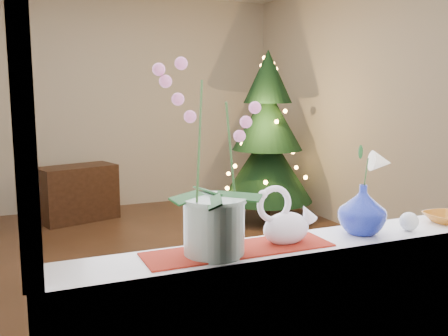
{
  "coord_description": "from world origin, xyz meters",
  "views": [
    {
      "loc": [
        -1.11,
        -3.94,
        1.49
      ],
      "look_at": [
        -0.02,
        -1.4,
        1.06
      ],
      "focal_mm": 40.0,
      "sensor_mm": 36.0,
      "label": 1
    }
  ],
  "objects_px": {
    "swan": "(286,216)",
    "xmas_tree": "(267,136)",
    "paperweight": "(409,221)",
    "blue_vase": "(363,206)",
    "side_table": "(78,193)",
    "orchid_pot": "(214,159)",
    "amber_dish": "(446,218)"
  },
  "relations": [
    {
      "from": "swan",
      "to": "xmas_tree",
      "type": "bearing_deg",
      "value": 45.64
    },
    {
      "from": "paperweight",
      "to": "blue_vase",
      "type": "bearing_deg",
      "value": 168.44
    },
    {
      "from": "blue_vase",
      "to": "side_table",
      "type": "distance_m",
      "value": 4.4
    },
    {
      "from": "blue_vase",
      "to": "orchid_pot",
      "type": "bearing_deg",
      "value": -179.18
    },
    {
      "from": "swan",
      "to": "side_table",
      "type": "height_order",
      "value": "swan"
    },
    {
      "from": "swan",
      "to": "paperweight",
      "type": "height_order",
      "value": "swan"
    },
    {
      "from": "blue_vase",
      "to": "xmas_tree",
      "type": "distance_m",
      "value": 3.78
    },
    {
      "from": "orchid_pot",
      "to": "side_table",
      "type": "height_order",
      "value": "orchid_pot"
    },
    {
      "from": "amber_dish",
      "to": "xmas_tree",
      "type": "bearing_deg",
      "value": 74.26
    },
    {
      "from": "blue_vase",
      "to": "side_table",
      "type": "height_order",
      "value": "blue_vase"
    },
    {
      "from": "side_table",
      "to": "orchid_pot",
      "type": "bearing_deg",
      "value": -107.53
    },
    {
      "from": "amber_dish",
      "to": "xmas_tree",
      "type": "distance_m",
      "value": 3.64
    },
    {
      "from": "swan",
      "to": "paperweight",
      "type": "relative_size",
      "value": 3.26
    },
    {
      "from": "paperweight",
      "to": "amber_dish",
      "type": "distance_m",
      "value": 0.24
    },
    {
      "from": "orchid_pot",
      "to": "xmas_tree",
      "type": "distance_m",
      "value": 4.08
    },
    {
      "from": "orchid_pot",
      "to": "side_table",
      "type": "bearing_deg",
      "value": 89.48
    },
    {
      "from": "blue_vase",
      "to": "xmas_tree",
      "type": "height_order",
      "value": "xmas_tree"
    },
    {
      "from": "orchid_pot",
      "to": "amber_dish",
      "type": "bearing_deg",
      "value": 0.08
    },
    {
      "from": "blue_vase",
      "to": "xmas_tree",
      "type": "xyz_separation_m",
      "value": [
        1.43,
        3.49,
        -0.06
      ]
    },
    {
      "from": "orchid_pot",
      "to": "blue_vase",
      "type": "distance_m",
      "value": 0.68
    },
    {
      "from": "side_table",
      "to": "swan",
      "type": "bearing_deg",
      "value": -103.59
    },
    {
      "from": "blue_vase",
      "to": "side_table",
      "type": "bearing_deg",
      "value": 98.02
    },
    {
      "from": "xmas_tree",
      "to": "paperweight",
      "type": "bearing_deg",
      "value": -109.16
    },
    {
      "from": "paperweight",
      "to": "xmas_tree",
      "type": "bearing_deg",
      "value": 70.84
    },
    {
      "from": "orchid_pot",
      "to": "swan",
      "type": "distance_m",
      "value": 0.38
    },
    {
      "from": "amber_dish",
      "to": "side_table",
      "type": "distance_m",
      "value": 4.48
    },
    {
      "from": "orchid_pot",
      "to": "paperweight",
      "type": "height_order",
      "value": "orchid_pot"
    },
    {
      "from": "amber_dish",
      "to": "side_table",
      "type": "bearing_deg",
      "value": 103.73
    },
    {
      "from": "orchid_pot",
      "to": "amber_dish",
      "type": "relative_size",
      "value": 4.56
    },
    {
      "from": "xmas_tree",
      "to": "orchid_pot",
      "type": "bearing_deg",
      "value": -120.7
    },
    {
      "from": "swan",
      "to": "orchid_pot",
      "type": "bearing_deg",
      "value": 165.09
    },
    {
      "from": "xmas_tree",
      "to": "side_table",
      "type": "bearing_deg",
      "value": 158.38
    }
  ]
}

